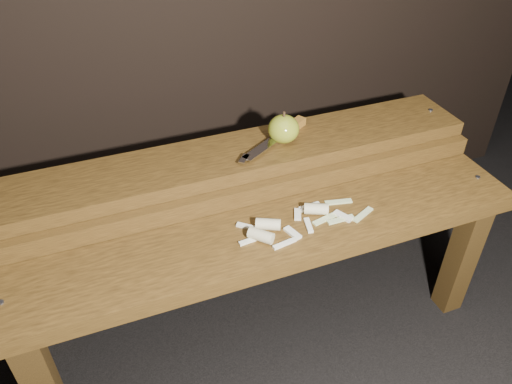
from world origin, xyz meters
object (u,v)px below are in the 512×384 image
object	(u,v)px
bench_rear_tier	(241,180)
knife	(283,133)
bench_front_tier	(275,256)
apple	(284,129)

from	to	relation	value
bench_rear_tier	knife	world-z (taller)	knife
bench_rear_tier	bench_front_tier	bearing A→B (deg)	-90.00
bench_front_tier	knife	world-z (taller)	knife
bench_rear_tier	knife	distance (m)	0.16
bench_front_tier	bench_rear_tier	size ratio (longest dim) A/B	1.00
apple	knife	distance (m)	0.03
apple	bench_rear_tier	bearing A→B (deg)	-177.85
bench_rear_tier	knife	bearing A→B (deg)	10.94
apple	knife	bearing A→B (deg)	64.99
bench_rear_tier	knife	xyz separation A→B (m)	(0.12, 0.02, 0.10)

